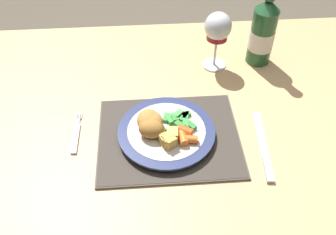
{
  "coord_description": "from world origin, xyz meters",
  "views": [
    {
      "loc": [
        -0.06,
        -0.7,
        1.42
      ],
      "look_at": [
        -0.01,
        -0.08,
        0.78
      ],
      "focal_mm": 40.0,
      "sensor_mm": 36.0,
      "label": 1
    }
  ],
  "objects_px": {
    "table_knife": "(264,151)",
    "wine_glass": "(218,29)",
    "dinner_plate": "(166,132)",
    "fork": "(76,135)",
    "dining_table": "(171,132)",
    "bottle": "(263,31)"
  },
  "relations": [
    {
      "from": "bottle",
      "to": "dinner_plate",
      "type": "bearing_deg",
      "value": -135.52
    },
    {
      "from": "dining_table",
      "to": "fork",
      "type": "height_order",
      "value": "fork"
    },
    {
      "from": "bottle",
      "to": "wine_glass",
      "type": "bearing_deg",
      "value": -174.2
    },
    {
      "from": "dinner_plate",
      "to": "bottle",
      "type": "relative_size",
      "value": 0.85
    },
    {
      "from": "dining_table",
      "to": "dinner_plate",
      "type": "xyz_separation_m",
      "value": [
        -0.02,
        -0.1,
        0.11
      ]
    },
    {
      "from": "table_knife",
      "to": "dinner_plate",
      "type": "bearing_deg",
      "value": 164.48
    },
    {
      "from": "dining_table",
      "to": "bottle",
      "type": "height_order",
      "value": "bottle"
    },
    {
      "from": "dining_table",
      "to": "table_knife",
      "type": "xyz_separation_m",
      "value": [
        0.2,
        -0.17,
        0.1
      ]
    },
    {
      "from": "dining_table",
      "to": "dinner_plate",
      "type": "height_order",
      "value": "dinner_plate"
    },
    {
      "from": "wine_glass",
      "to": "table_knife",
      "type": "bearing_deg",
      "value": -79.06
    },
    {
      "from": "table_knife",
      "to": "dining_table",
      "type": "bearing_deg",
      "value": 140.73
    },
    {
      "from": "fork",
      "to": "table_knife",
      "type": "height_order",
      "value": "table_knife"
    },
    {
      "from": "dinner_plate",
      "to": "fork",
      "type": "height_order",
      "value": "dinner_plate"
    },
    {
      "from": "dinner_plate",
      "to": "table_knife",
      "type": "distance_m",
      "value": 0.23
    },
    {
      "from": "dinner_plate",
      "to": "wine_glass",
      "type": "height_order",
      "value": "wine_glass"
    },
    {
      "from": "table_knife",
      "to": "wine_glass",
      "type": "xyz_separation_m",
      "value": [
        -0.06,
        0.34,
        0.12
      ]
    },
    {
      "from": "dinner_plate",
      "to": "fork",
      "type": "bearing_deg",
      "value": 175.08
    },
    {
      "from": "fork",
      "to": "wine_glass",
      "type": "bearing_deg",
      "value": 33.97
    },
    {
      "from": "table_knife",
      "to": "wine_glass",
      "type": "distance_m",
      "value": 0.36
    },
    {
      "from": "dinner_plate",
      "to": "table_knife",
      "type": "height_order",
      "value": "dinner_plate"
    },
    {
      "from": "dining_table",
      "to": "dinner_plate",
      "type": "relative_size",
      "value": 5.6
    },
    {
      "from": "dinner_plate",
      "to": "table_knife",
      "type": "xyz_separation_m",
      "value": [
        0.22,
        -0.06,
        -0.01
      ]
    }
  ]
}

